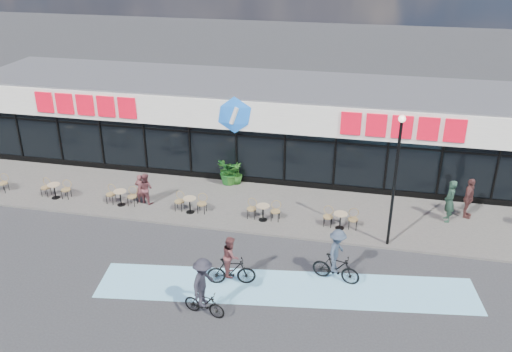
% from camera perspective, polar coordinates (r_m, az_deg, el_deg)
% --- Properties ---
extents(ground, '(120.00, 120.00, 0.00)m').
position_cam_1_polar(ground, '(22.59, -6.37, -8.14)').
color(ground, '#28282B').
rests_on(ground, ground).
extents(sidewalk, '(44.00, 5.00, 0.10)m').
position_cam_1_polar(sidewalk, '(26.27, -3.33, -2.86)').
color(sidewalk, '#58544E').
rests_on(sidewalk, ground).
extents(bike_lane, '(14.17, 4.13, 0.01)m').
position_cam_1_polar(bike_lane, '(20.57, 3.16, -11.67)').
color(bike_lane, '#77C0E2').
rests_on(bike_lane, ground).
extents(building, '(30.60, 6.57, 4.75)m').
position_cam_1_polar(building, '(30.21, -0.71, 5.68)').
color(building, black).
rests_on(building, ground).
extents(lamp_post, '(0.28, 0.28, 5.66)m').
position_cam_1_polar(lamp_post, '(22.05, 14.50, 0.44)').
color(lamp_post, black).
rests_on(lamp_post, sidewalk).
extents(bistro_set_1, '(1.54, 0.62, 0.90)m').
position_cam_1_polar(bistro_set_1, '(28.25, -20.35, -1.26)').
color(bistro_set_1, tan).
rests_on(bistro_set_1, sidewalk).
extents(bistro_set_2, '(1.54, 0.62, 0.90)m').
position_cam_1_polar(bistro_set_2, '(26.62, -14.00, -2.00)').
color(bistro_set_2, tan).
rests_on(bistro_set_2, sidewalk).
extents(bistro_set_3, '(1.54, 0.62, 0.90)m').
position_cam_1_polar(bistro_set_3, '(25.36, -6.92, -2.80)').
color(bistro_set_3, tan).
rests_on(bistro_set_3, sidewalk).
extents(bistro_set_4, '(1.54, 0.62, 0.90)m').
position_cam_1_polar(bistro_set_4, '(24.53, 0.78, -3.62)').
color(bistro_set_4, tan).
rests_on(bistro_set_4, sidewalk).
extents(bistro_set_5, '(1.54, 0.62, 0.90)m').
position_cam_1_polar(bistro_set_5, '(24.17, 8.88, -4.40)').
color(bistro_set_5, tan).
rests_on(bistro_set_5, sidewalk).
extents(potted_plant_left, '(1.26, 1.35, 1.23)m').
position_cam_1_polar(potted_plant_left, '(27.76, -2.81, 0.26)').
color(potted_plant_left, '#235718').
rests_on(potted_plant_left, sidewalk).
extents(potted_plant_mid, '(1.53, 1.59, 1.37)m').
position_cam_1_polar(potted_plant_mid, '(27.78, -2.90, 0.44)').
color(potted_plant_mid, '#17501A').
rests_on(potted_plant_mid, sidewalk).
extents(potted_plant_right, '(0.88, 0.88, 1.13)m').
position_cam_1_polar(potted_plant_right, '(27.89, -2.08, 0.29)').
color(potted_plant_right, '#1C4714').
rests_on(potted_plant_right, sidewalk).
extents(patron_left, '(0.55, 0.37, 1.47)m').
position_cam_1_polar(patron_left, '(26.45, -12.07, -1.30)').
color(patron_left, brown).
rests_on(patron_left, sidewalk).
extents(patron_right, '(0.88, 0.77, 1.53)m').
position_cam_1_polar(patron_right, '(26.35, -11.54, -1.28)').
color(patron_right, brown).
rests_on(patron_right, sidewalk).
extents(pedestrian_a, '(0.56, 0.77, 1.97)m').
position_cam_1_polar(pedestrian_a, '(25.65, 19.70, -2.51)').
color(pedestrian_a, '#1D3427').
rests_on(pedestrian_a, sidewalk).
extents(pedestrian_b, '(0.73, 1.20, 1.91)m').
position_cam_1_polar(pedestrian_b, '(26.30, 21.48, -2.19)').
color(pedestrian_b, '#542D2B').
rests_on(pedestrian_b, sidewalk).
extents(cyclist_a, '(1.90, 0.89, 2.02)m').
position_cam_1_polar(cyclist_a, '(20.32, -2.64, -9.34)').
color(cyclist_a, black).
rests_on(cyclist_a, ground).
extents(cyclist_b, '(1.92, 1.24, 2.19)m').
position_cam_1_polar(cyclist_b, '(20.60, 8.48, -8.63)').
color(cyclist_b, black).
rests_on(cyclist_b, ground).
extents(cyclist_c, '(1.61, 1.28, 2.26)m').
position_cam_1_polar(cyclist_c, '(18.77, -5.55, -11.76)').
color(cyclist_c, black).
rests_on(cyclist_c, ground).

